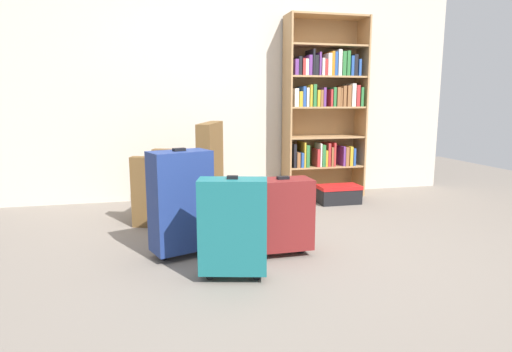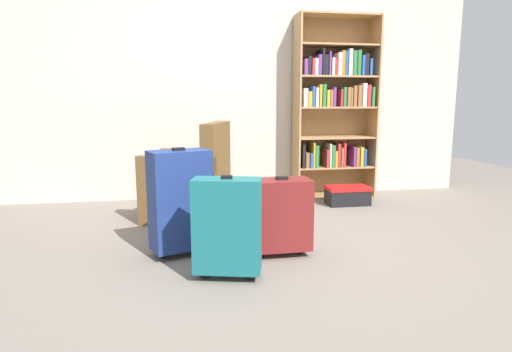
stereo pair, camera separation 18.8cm
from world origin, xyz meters
name	(u,v)px [view 1 (the left image)]	position (x,y,z in m)	size (l,w,h in m)	color
ground_plane	(285,255)	(0.00, 0.00, 0.00)	(9.27, 9.27, 0.00)	slate
back_wall	(232,82)	(0.00, 2.07, 1.30)	(5.30, 0.10, 2.60)	beige
bookshelf	(324,105)	(1.02, 1.85, 1.04)	(0.92, 0.33, 2.02)	#A87F51
armchair	(185,185)	(-0.61, 1.18, 0.32)	(0.88, 0.88, 0.90)	brown
mug	(244,211)	(-0.06, 1.13, 0.05)	(0.12, 0.08, 0.10)	white
storage_box	(339,194)	(1.04, 1.40, 0.10)	(0.45, 0.25, 0.20)	black
suitcase_dark_red	(283,214)	(-0.01, 0.03, 0.30)	(0.41, 0.24, 0.57)	maroon
suitcase_navy_blue	(181,201)	(-0.72, 0.17, 0.40)	(0.47, 0.36, 0.77)	navy
suitcase_teal	(233,226)	(-0.43, -0.32, 0.34)	(0.45, 0.28, 0.65)	#19666B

